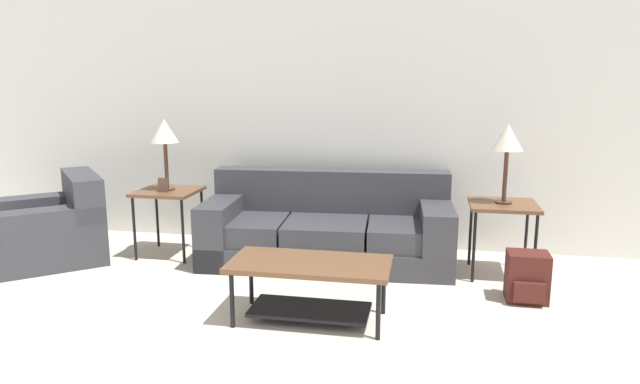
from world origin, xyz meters
The scene contains 10 objects.
wall_back centered at (0.00, 4.41, 1.30)m, with size 8.90×0.06×2.60m.
couch centered at (-0.07, 3.80, 0.29)m, with size 2.31×1.08×0.82m.
armchair centered at (-2.61, 3.36, 0.29)m, with size 1.29×1.29×0.80m.
coffee_table centered at (0.04, 2.45, 0.32)m, with size 1.12×0.55×0.44m.
side_table_left centered at (-1.61, 3.70, 0.58)m, with size 0.56×0.54×0.64m.
side_table_right centered at (1.47, 3.70, 0.58)m, with size 0.56×0.54×0.64m.
table_lamp_left centered at (-1.61, 3.70, 1.18)m, with size 0.26×0.26×0.67m.
table_lamp_right centered at (1.47, 3.70, 1.18)m, with size 0.26×0.26×0.67m.
backpack centered at (1.60, 3.13, 0.19)m, with size 0.31×0.32×0.38m.
picture_frame centered at (-1.61, 3.62, 0.70)m, with size 0.10×0.04×0.13m.
Camera 1 is at (0.83, -1.26, 1.70)m, focal length 32.00 mm.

